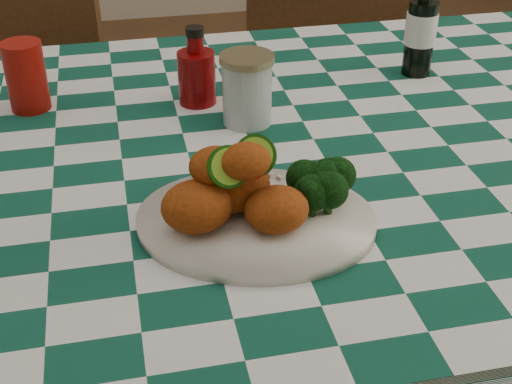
{
  "coord_description": "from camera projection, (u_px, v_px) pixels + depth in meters",
  "views": [
    {
      "loc": [
        -0.2,
        -0.98,
        1.33
      ],
      "look_at": [
        -0.04,
        -0.22,
        0.84
      ],
      "focal_mm": 50.0,
      "sensor_mm": 36.0,
      "label": 1
    }
  ],
  "objects": [
    {
      "name": "dining_table",
      "position": [
        252.0,
        328.0,
        1.35
      ],
      "size": [
        1.66,
        1.06,
        0.79
      ],
      "primitive_type": null,
      "color": "#0F4937",
      "rests_on": "ground"
    },
    {
      "name": "fried_chicken_pile",
      "position": [
        244.0,
        181.0,
        0.91
      ],
      "size": [
        0.17,
        0.13,
        0.11
      ],
      "primitive_type": null,
      "color": "#A43D0F",
      "rests_on": "plate"
    },
    {
      "name": "ketchup_bottle",
      "position": [
        196.0,
        66.0,
        1.24
      ],
      "size": [
        0.07,
        0.07,
        0.14
      ],
      "primitive_type": null,
      "rotation": [
        0.0,
        0.0,
        -0.03
      ],
      "color": "#6D0506",
      "rests_on": "dining_table"
    },
    {
      "name": "broccoli_side",
      "position": [
        322.0,
        185.0,
        0.95
      ],
      "size": [
        0.08,
        0.08,
        0.06
      ],
      "primitive_type": null,
      "color": "black",
      "rests_on": "plate"
    },
    {
      "name": "beer_bottle",
      "position": [
        422.0,
        20.0,
        1.33
      ],
      "size": [
        0.06,
        0.06,
        0.21
      ],
      "primitive_type": null,
      "rotation": [
        0.0,
        0.0,
        -0.07
      ],
      "color": "black",
      "rests_on": "dining_table"
    },
    {
      "name": "wooden_chair_right",
      "position": [
        315.0,
        112.0,
        1.91
      ],
      "size": [
        0.6,
        0.61,
        0.98
      ],
      "primitive_type": null,
      "rotation": [
        0.0,
        0.0,
        -0.41
      ],
      "color": "#472814",
      "rests_on": "ground"
    },
    {
      "name": "mason_jar",
      "position": [
        247.0,
        89.0,
        1.17
      ],
      "size": [
        0.11,
        0.11,
        0.12
      ],
      "primitive_type": null,
      "rotation": [
        0.0,
        0.0,
        -0.21
      ],
      "color": "#B2BCBA",
      "rests_on": "dining_table"
    },
    {
      "name": "red_tumbler",
      "position": [
        26.0,
        76.0,
        1.22
      ],
      "size": [
        0.07,
        0.07,
        0.12
      ],
      "primitive_type": "cylinder",
      "rotation": [
        0.0,
        0.0,
        0.0
      ],
      "color": "#900E07",
      "rests_on": "dining_table"
    },
    {
      "name": "wooden_chair_left",
      "position": [
        19.0,
        162.0,
        1.8
      ],
      "size": [
        0.5,
        0.51,
        0.86
      ],
      "primitive_type": null,
      "rotation": [
        0.0,
        0.0,
        -0.3
      ],
      "color": "#472814",
      "rests_on": "ground"
    },
    {
      "name": "plate",
      "position": [
        256.0,
        221.0,
        0.94
      ],
      "size": [
        0.37,
        0.32,
        0.02
      ],
      "primitive_type": null,
      "rotation": [
        0.0,
        0.0,
        -0.27
      ],
      "color": "silver",
      "rests_on": "dining_table"
    }
  ]
}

